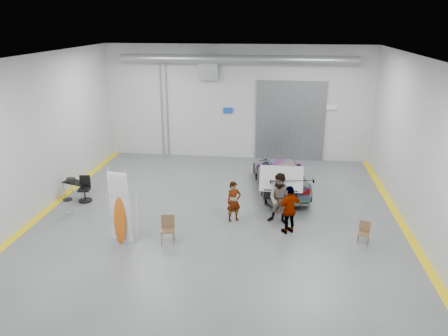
# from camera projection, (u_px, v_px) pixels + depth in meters

# --- Properties ---
(ground) EXTENTS (16.00, 16.00, 0.00)m
(ground) POSITION_uv_depth(u_px,v_px,m) (218.00, 221.00, 16.47)
(ground) COLOR #585A5F
(ground) RESTS_ON ground
(room_shell) EXTENTS (14.02, 16.18, 6.01)m
(room_shell) POSITION_uv_depth(u_px,v_px,m) (231.00, 103.00, 17.19)
(room_shell) COLOR #B5B8BA
(room_shell) RESTS_ON ground
(sedan_car) EXTENTS (2.83, 5.21, 1.43)m
(sedan_car) POSITION_uv_depth(u_px,v_px,m) (281.00, 175.00, 19.16)
(sedan_car) COLOR white
(sedan_car) RESTS_ON ground
(person_a) EXTENTS (0.67, 0.59, 1.55)m
(person_a) POSITION_uv_depth(u_px,v_px,m) (234.00, 201.00, 16.23)
(person_a) COLOR #826347
(person_a) RESTS_ON ground
(person_b) EXTENTS (1.09, 0.93, 1.94)m
(person_b) POSITION_uv_depth(u_px,v_px,m) (280.00, 199.00, 15.98)
(person_b) COLOR #55809C
(person_b) RESTS_ON ground
(person_c) EXTENTS (1.09, 0.92, 1.77)m
(person_c) POSITION_uv_depth(u_px,v_px,m) (290.00, 210.00, 15.28)
(person_c) COLOR #A64D37
(person_c) RESTS_ON ground
(surfboard_display) EXTENTS (0.75, 0.31, 2.68)m
(surfboard_display) POSITION_uv_depth(u_px,v_px,m) (121.00, 214.00, 14.50)
(surfboard_display) COLOR white
(surfboard_display) RESTS_ON ground
(folding_chair_near) EXTENTS (0.51, 0.53, 0.95)m
(folding_chair_near) POSITION_uv_depth(u_px,v_px,m) (168.00, 235.00, 14.74)
(folding_chair_near) COLOR brown
(folding_chair_near) RESTS_ON ground
(folding_chair_far) EXTENTS (0.46, 0.48, 0.78)m
(folding_chair_far) POSITION_uv_depth(u_px,v_px,m) (363.00, 238.00, 14.68)
(folding_chair_far) COLOR brown
(folding_chair_far) RESTS_ON ground
(shop_stool) EXTENTS (0.36, 0.36, 0.70)m
(shop_stool) POSITION_uv_depth(u_px,v_px,m) (69.00, 207.00, 16.77)
(shop_stool) COLOR black
(shop_stool) RESTS_ON ground
(work_table) EXTENTS (1.21, 0.87, 0.89)m
(work_table) POSITION_uv_depth(u_px,v_px,m) (74.00, 182.00, 18.42)
(work_table) COLOR gray
(work_table) RESTS_ON ground
(office_chair) EXTENTS (0.56, 0.56, 1.05)m
(office_chair) POSITION_uv_depth(u_px,v_px,m) (85.00, 190.00, 18.12)
(office_chair) COLOR black
(office_chair) RESTS_ON ground
(trunk_lid) EXTENTS (1.67, 1.01, 0.04)m
(trunk_lid) POSITION_uv_depth(u_px,v_px,m) (282.00, 176.00, 16.84)
(trunk_lid) COLOR silver
(trunk_lid) RESTS_ON sedan_car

